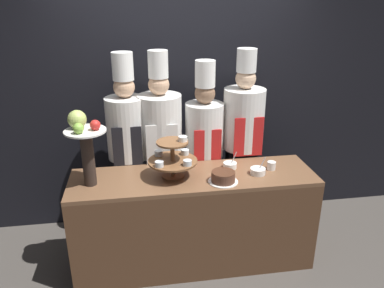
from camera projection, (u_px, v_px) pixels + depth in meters
name	position (u px, v px, depth m)	size (l,w,h in m)	color
ground_plane	(199.00, 281.00, 3.23)	(14.00, 14.00, 0.00)	#47423D
wall_back	(180.00, 91.00, 3.78)	(10.00, 0.06, 2.80)	black
buffet_counter	(194.00, 219.00, 3.34)	(2.09, 0.59, 0.87)	brown
tiered_stand	(173.00, 158.00, 3.09)	(0.41, 0.41, 0.36)	brown
fruit_pedestal	(84.00, 140.00, 2.90)	(0.32, 0.32, 0.61)	#2D231E
cake_round	(223.00, 177.00, 3.05)	(0.24, 0.24, 0.09)	white
cup_white	(271.00, 166.00, 3.28)	(0.07, 0.07, 0.07)	white
serving_bowl_near	(258.00, 171.00, 3.20)	(0.13, 0.13, 0.15)	white
serving_bowl_far	(230.00, 165.00, 3.31)	(0.12, 0.12, 0.15)	white
chef_left	(128.00, 143.00, 3.49)	(0.37, 0.37, 1.85)	black
chef_center_left	(161.00, 142.00, 3.53)	(0.40, 0.40, 1.86)	black
chef_center_right	(204.00, 144.00, 3.61)	(0.36, 0.36, 1.76)	black
chef_right	(243.00, 136.00, 3.64)	(0.39, 0.39, 1.86)	black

